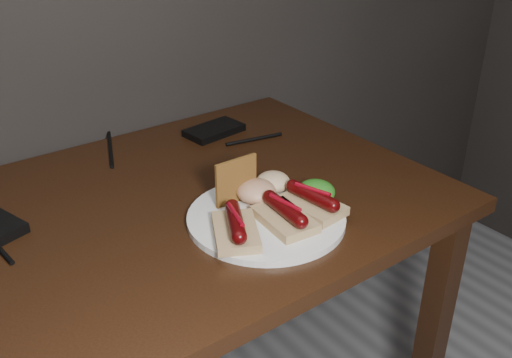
{
  "coord_description": "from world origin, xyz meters",
  "views": [
    {
      "loc": [
        -0.22,
        0.55,
        1.28
      ],
      "look_at": [
        0.3,
        1.26,
        0.82
      ],
      "focal_mm": 40.0,
      "sensor_mm": 36.0,
      "label": 1
    }
  ],
  "objects": [
    {
      "name": "bread_sausage_center",
      "position": [
        0.31,
        1.19,
        0.78
      ],
      "size": [
        0.08,
        0.12,
        0.04
      ],
      "color": "tan",
      "rests_on": "plate"
    },
    {
      "name": "bread_sausage_left",
      "position": [
        0.22,
        1.2,
        0.78
      ],
      "size": [
        0.12,
        0.13,
        0.04
      ],
      "color": "tan",
      "rests_on": "plate"
    },
    {
      "name": "salsa_mound",
      "position": [
        0.32,
        1.28,
        0.78
      ],
      "size": [
        0.07,
        0.07,
        0.04
      ],
      "primitive_type": "ellipsoid",
      "color": "maroon",
      "rests_on": "plate"
    },
    {
      "name": "desk_cables",
      "position": [
        0.02,
        1.55,
        0.75
      ],
      "size": [
        1.02,
        0.43,
        0.01
      ],
      "color": "black",
      "rests_on": "desk"
    },
    {
      "name": "desk",
      "position": [
        0.0,
        1.38,
        0.66
      ],
      "size": [
        1.4,
        0.7,
        0.75
      ],
      "color": "black",
      "rests_on": "ground"
    },
    {
      "name": "coleslaw_mound",
      "position": [
        0.37,
        1.29,
        0.78
      ],
      "size": [
        0.06,
        0.06,
        0.04
      ],
      "primitive_type": "ellipsoid",
      "color": "beige",
      "rests_on": "plate"
    },
    {
      "name": "plate",
      "position": [
        0.3,
        1.23,
        0.76
      ],
      "size": [
        0.36,
        0.36,
        0.01
      ],
      "primitive_type": "cylinder",
      "rotation": [
        0.0,
        0.0,
        0.38
      ],
      "color": "silver",
      "rests_on": "desk"
    },
    {
      "name": "crispbread",
      "position": [
        0.29,
        1.3,
        0.8
      ],
      "size": [
        0.08,
        0.01,
        0.08
      ],
      "primitive_type": "cube",
      "color": "brown",
      "rests_on": "plate"
    },
    {
      "name": "hard_drive",
      "position": [
        0.44,
        1.61,
        0.76
      ],
      "size": [
        0.14,
        0.09,
        0.02
      ],
      "primitive_type": "cube",
      "rotation": [
        0.0,
        0.0,
        0.12
      ],
      "color": "black",
      "rests_on": "desk"
    },
    {
      "name": "bread_sausage_right",
      "position": [
        0.38,
        1.19,
        0.78
      ],
      "size": [
        0.08,
        0.12,
        0.04
      ],
      "color": "tan",
      "rests_on": "plate"
    },
    {
      "name": "salad_greens",
      "position": [
        0.4,
        1.21,
        0.78
      ],
      "size": [
        0.07,
        0.07,
        0.04
      ],
      "primitive_type": "ellipsoid",
      "color": "#196313",
      "rests_on": "plate"
    }
  ]
}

